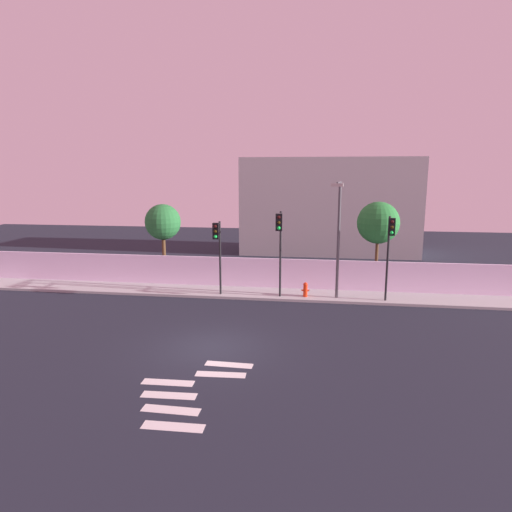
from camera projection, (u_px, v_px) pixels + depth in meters
name	position (u px, v px, depth m)	size (l,w,h in m)	color
ground_plane	(212.00, 347.00, 18.12)	(80.00, 80.00, 0.00)	#1E212C
sidewalk	(245.00, 293.00, 26.08)	(36.00, 2.40, 0.15)	#A9A9A9
perimeter_wall	(248.00, 272.00, 27.16)	(36.00, 0.18, 1.80)	silver
crosswalk_marking	(190.00, 390.00, 14.52)	(3.59, 4.73, 0.01)	silver
traffic_light_left	(218.00, 243.00, 24.59)	(0.35, 1.09, 4.24)	black
traffic_light_center	(280.00, 237.00, 23.70)	(0.34, 1.77, 4.85)	black
traffic_light_right	(390.00, 241.00, 23.16)	(0.35, 1.28, 4.65)	black
street_lamp_curbside	(338.00, 230.00, 23.91)	(0.63, 2.07, 6.48)	#4C4C51
fire_hydrant	(305.00, 289.00, 24.98)	(0.44, 0.26, 0.83)	red
roadside_tree_leftmost	(163.00, 222.00, 28.42)	(2.30, 2.30, 5.12)	brown
roadside_tree_midleft	(378.00, 223.00, 26.51)	(2.54, 2.54, 5.40)	brown
low_building_distant	(329.00, 206.00, 39.50)	(15.32, 6.00, 8.40)	#B2B2B2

